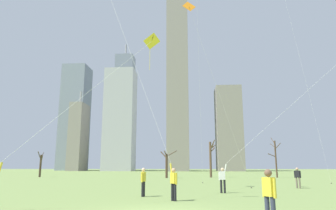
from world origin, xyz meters
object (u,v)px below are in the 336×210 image
object	(u,v)px
bare_tree_left_of_center	(276,157)
bystander_watching_nearby	(143,180)
bare_tree_right_of_center	(167,163)
kite_flyer_far_back_pink	(155,128)
bystander_strolling_midfield	(298,177)
bystander_far_off_by_trees	(269,194)
kite_flyer_foreground_left_yellow	(18,163)
bare_tree_rightmost	(211,157)
distant_kite_low_near_trees_orange	(194,20)
kite_flyer_midfield_left_purple	(274,130)
bare_tree_center	(41,164)

from	to	relation	value
bare_tree_left_of_center	bystander_watching_nearby	bearing A→B (deg)	-117.12
bare_tree_right_of_center	bystander_watching_nearby	bearing A→B (deg)	-88.29
kite_flyer_far_back_pink	bystander_watching_nearby	world-z (taller)	kite_flyer_far_back_pink
bystander_strolling_midfield	kite_flyer_far_back_pink	bearing A→B (deg)	-139.58
bystander_far_off_by_trees	bare_tree_left_of_center	bearing A→B (deg)	74.50
kite_flyer_foreground_left_yellow	bare_tree_rightmost	size ratio (longest dim) A/B	1.55
kite_flyer_foreground_left_yellow	bare_tree_left_of_center	size ratio (longest dim) A/B	1.43
bystander_far_off_by_trees	bare_tree_right_of_center	size ratio (longest dim) A/B	0.39
kite_flyer_foreground_left_yellow	bystander_far_off_by_trees	distance (m)	9.67
kite_flyer_foreground_left_yellow	bare_tree_left_of_center	world-z (taller)	kite_flyer_foreground_left_yellow
bystander_strolling_midfield	distant_kite_low_near_trees_orange	world-z (taller)	distant_kite_low_near_trees_orange
kite_flyer_midfield_left_purple	bare_tree_right_of_center	distance (m)	27.57
kite_flyer_far_back_pink	bystander_strolling_midfield	bearing A→B (deg)	40.42
kite_flyer_midfield_left_purple	bare_tree_left_of_center	world-z (taller)	kite_flyer_midfield_left_purple
bare_tree_rightmost	bare_tree_right_of_center	bearing A→B (deg)	-157.30
bare_tree_right_of_center	bare_tree_left_of_center	distance (m)	17.24
bystander_strolling_midfield	bare_tree_rightmost	distance (m)	24.78
bystander_far_off_by_trees	bare_tree_center	world-z (taller)	bare_tree_center
bystander_watching_nearby	distant_kite_low_near_trees_orange	distance (m)	13.93
bystander_far_off_by_trees	distant_kite_low_near_trees_orange	world-z (taller)	distant_kite_low_near_trees_orange
bystander_strolling_midfield	bare_tree_center	distance (m)	41.05
bystander_far_off_by_trees	distant_kite_low_near_trees_orange	size ratio (longest dim) A/B	0.11
bare_tree_right_of_center	bystander_far_off_by_trees	bearing A→B (deg)	-81.09
kite_flyer_midfield_left_purple	kite_flyer_foreground_left_yellow	bearing A→B (deg)	-145.14
bare_tree_right_of_center	bare_tree_rightmost	size ratio (longest dim) A/B	0.71
bystander_strolling_midfield	bare_tree_center	xyz separation A→B (m)	(-33.26, 24.04, 1.19)
kite_flyer_far_back_pink	kite_flyer_foreground_left_yellow	size ratio (longest dim) A/B	2.43
kite_flyer_far_back_pink	bare_tree_center	bearing A→B (deg)	124.71
kite_flyer_foreground_left_yellow	bare_tree_right_of_center	size ratio (longest dim) A/B	2.18
kite_flyer_foreground_left_yellow	bystander_watching_nearby	size ratio (longest dim) A/B	5.59
distant_kite_low_near_trees_orange	bystander_watching_nearby	bearing A→B (deg)	-121.82
kite_flyer_midfield_left_purple	distant_kite_low_near_trees_orange	xyz separation A→B (m)	(-5.19, 2.26, 9.32)
bystander_watching_nearby	bystander_far_off_by_trees	size ratio (longest dim) A/B	1.00
kite_flyer_foreground_left_yellow	bystander_strolling_midfield	xyz separation A→B (m)	(15.48, 13.44, -0.94)
bare_tree_center	bystander_far_off_by_trees	bearing A→B (deg)	-56.10
bare_tree_rightmost	bystander_watching_nearby	bearing A→B (deg)	-100.79
bystander_far_off_by_trees	bare_tree_right_of_center	xyz separation A→B (m)	(-5.86, 37.40, 1.24)
kite_flyer_far_back_pink	bare_tree_right_of_center	xyz separation A→B (m)	(-1.67, 30.14, -1.62)
bystander_far_off_by_trees	bare_tree_rightmost	size ratio (longest dim) A/B	0.28
bystander_watching_nearby	bare_tree_center	bearing A→B (deg)	124.88
kite_flyer_far_back_pink	bystander_far_off_by_trees	bearing A→B (deg)	-59.97
kite_flyer_far_back_pink	bare_tree_right_of_center	bearing A→B (deg)	93.16
bystander_watching_nearby	bare_tree_center	world-z (taller)	bare_tree_center
bare_tree_center	bare_tree_left_of_center	world-z (taller)	bare_tree_left_of_center
bare_tree_center	bystander_strolling_midfield	bearing A→B (deg)	-35.85
bare_tree_center	bare_tree_left_of_center	bearing A→B (deg)	-0.10
distant_kite_low_near_trees_orange	kite_flyer_midfield_left_purple	bearing A→B (deg)	-23.53
kite_flyer_foreground_left_yellow	bystander_strolling_midfield	size ratio (longest dim) A/B	5.59
bystander_strolling_midfield	bystander_far_off_by_trees	bearing A→B (deg)	-111.14
distant_kite_low_near_trees_orange	bare_tree_center	xyz separation A→B (m)	(-25.19, 26.43, -11.36)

